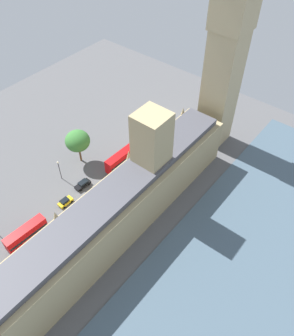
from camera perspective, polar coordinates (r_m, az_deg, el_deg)
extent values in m
plane|color=#565659|center=(87.19, -6.14, -9.65)|extent=(146.53, 146.53, 0.00)
cube|color=#475B6B|center=(78.41, 14.55, -22.91)|extent=(45.00, 131.88, 0.25)
cube|color=tan|center=(81.08, -5.46, -7.84)|extent=(11.25, 76.53, 12.85)
cube|color=tan|center=(82.14, 0.74, 1.21)|extent=(7.19, 7.19, 27.54)
cube|color=#4C4C54|center=(75.40, -5.83, -4.59)|extent=(8.55, 73.47, 1.60)
cone|color=tan|center=(97.14, 6.02, 9.39)|extent=(1.20, 1.20, 2.48)
cone|color=tan|center=(83.00, -3.07, 2.18)|extent=(1.20, 1.20, 2.80)
cone|color=tan|center=(73.75, -15.01, -7.64)|extent=(1.20, 1.20, 2.36)
cube|color=tan|center=(101.01, 12.07, 12.55)|extent=(8.22, 8.22, 35.07)
cube|color=tan|center=(90.96, 14.42, 24.42)|extent=(9.05, 9.05, 10.00)
cylinder|color=silver|center=(92.92, 11.68, 25.31)|extent=(0.25, 6.25, 6.25)
torus|color=black|center=(92.92, 11.68, 25.31)|extent=(0.24, 6.49, 6.49)
cylinder|color=silver|center=(94.96, 15.90, 25.05)|extent=(6.25, 0.25, 6.25)
torus|color=black|center=(94.96, 15.90, 25.05)|extent=(6.49, 0.24, 6.49)
cube|color=#B7B7BC|center=(106.48, 0.63, 4.23)|extent=(1.98, 4.24, 0.75)
cube|color=black|center=(105.89, 0.57, 4.45)|extent=(1.64, 2.38, 0.65)
cylinder|color=black|center=(107.93, 0.70, 4.64)|extent=(0.26, 0.68, 0.68)
cylinder|color=black|center=(107.15, 1.44, 4.26)|extent=(0.26, 0.68, 0.68)
cylinder|color=black|center=(106.34, -0.18, 3.89)|extent=(0.26, 0.68, 0.68)
cylinder|color=black|center=(105.55, 0.56, 3.50)|extent=(0.26, 0.68, 0.68)
cube|color=#B20C0F|center=(98.69, -4.39, 1.48)|extent=(2.80, 10.57, 4.20)
cube|color=black|center=(98.63, -4.39, 1.51)|extent=(2.85, 10.17, 0.70)
cylinder|color=black|center=(97.85, -5.32, -0.85)|extent=(0.38, 1.11, 1.10)
cylinder|color=black|center=(99.06, -6.27, -0.22)|extent=(0.38, 1.11, 1.10)
cylinder|color=black|center=(101.41, -2.42, 1.44)|extent=(0.38, 1.11, 1.10)
cylinder|color=black|center=(102.57, -3.36, 2.03)|extent=(0.38, 1.11, 1.10)
cube|color=black|center=(95.91, -10.67, -2.76)|extent=(2.13, 4.66, 0.75)
cube|color=black|center=(95.47, -10.62, -2.40)|extent=(1.71, 2.64, 0.65)
cylinder|color=black|center=(95.19, -10.98, -3.65)|extent=(0.29, 0.69, 0.68)
cylinder|color=black|center=(96.17, -11.63, -3.12)|extent=(0.29, 0.69, 0.68)
cylinder|color=black|center=(96.22, -9.66, -2.69)|extent=(0.29, 0.69, 0.68)
cylinder|color=black|center=(97.20, -10.31, -2.17)|extent=(0.29, 0.69, 0.68)
cube|color=gold|center=(92.90, -13.42, -5.53)|extent=(1.95, 4.07, 0.75)
cube|color=black|center=(92.31, -13.59, -5.33)|extent=(1.60, 2.29, 0.65)
cylinder|color=black|center=(94.06, -13.11, -4.95)|extent=(0.27, 0.69, 0.68)
cylinder|color=black|center=(93.12, -12.46, -5.49)|extent=(0.27, 0.69, 0.68)
cylinder|color=black|center=(93.29, -14.31, -5.85)|extent=(0.27, 0.69, 0.68)
cylinder|color=black|center=(92.34, -13.67, -6.40)|extent=(0.27, 0.69, 0.68)
cube|color=#B20C0F|center=(87.11, -19.49, -10.34)|extent=(3.09, 10.62, 4.20)
cube|color=black|center=(87.04, -19.50, -10.31)|extent=(3.12, 10.23, 0.70)
cylinder|color=black|center=(90.09, -17.65, -9.32)|extent=(0.41, 1.12, 1.10)
cylinder|color=black|center=(88.77, -16.80, -10.19)|extent=(0.41, 1.12, 1.10)
cylinder|color=black|center=(88.95, -21.52, -12.00)|extent=(0.41, 1.12, 1.10)
cylinder|color=black|center=(87.61, -20.72, -12.93)|extent=(0.41, 1.12, 1.10)
cylinder|color=navy|center=(84.53, -20.15, -15.82)|extent=(0.64, 0.64, 1.37)
sphere|color=#8C6647|center=(83.85, -20.29, -15.55)|extent=(0.26, 0.26, 0.26)
cube|color=black|center=(84.61, -20.12, -15.63)|extent=(0.30, 0.29, 0.25)
cylinder|color=brown|center=(101.99, -11.08, 2.29)|extent=(0.56, 0.56, 5.05)
ellipsoid|color=#387533|center=(98.56, -11.50, 4.46)|extent=(7.06, 7.06, 6.00)
cylinder|color=black|center=(97.53, -14.30, -0.50)|extent=(0.18, 0.18, 6.15)
sphere|color=#F2EAC6|center=(95.20, -14.66, 0.90)|extent=(0.56, 0.56, 0.56)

